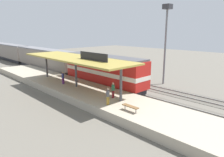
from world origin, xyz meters
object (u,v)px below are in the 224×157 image
at_px(light_mast, 166,28).
at_px(freight_car, 91,63).
at_px(passenger_carriage_rear, 9,52).
at_px(platform_bench, 130,106).
at_px(person_boarding, 63,77).
at_px(locomotive, 103,71).
at_px(passenger_carriage_front, 45,59).
at_px(person_waiting, 113,89).
at_px(person_walking, 108,95).

bearing_deg(light_mast, freight_car, 103.16).
relative_size(passenger_carriage_rear, light_mast, 1.71).
bearing_deg(platform_bench, light_mast, 20.98).
bearing_deg(light_mast, person_boarding, 149.90).
distance_m(locomotive, person_boarding, 5.76).
distance_m(passenger_carriage_front, person_boarding, 16.40).
bearing_deg(platform_bench, passenger_carriage_front, 78.06).
height_order(passenger_carriage_front, freight_car, passenger_carriage_front).
relative_size(person_waiting, person_boarding, 1.00).
bearing_deg(platform_bench, person_walking, 96.58).
height_order(light_mast, person_walking, light_mast).
bearing_deg(person_waiting, person_walking, -147.79).
distance_m(person_waiting, person_walking, 2.19).
height_order(platform_bench, passenger_carriage_front, passenger_carriage_front).
bearing_deg(locomotive, person_boarding, 154.76).
bearing_deg(person_walking, person_waiting, 32.21).
bearing_deg(passenger_carriage_rear, person_waiting, -95.61).
bearing_deg(freight_car, platform_bench, -119.19).
bearing_deg(light_mast, locomotive, 146.91).
bearing_deg(person_boarding, platform_bench, -93.63).
relative_size(light_mast, person_waiting, 6.84).
bearing_deg(freight_car, person_waiting, -120.87).
height_order(freight_car, person_waiting, freight_car).
bearing_deg(locomotive, freight_car, 61.85).
bearing_deg(passenger_carriage_front, locomotive, -90.00).
distance_m(platform_bench, freight_car, 21.74).
distance_m(freight_car, light_mast, 15.45).
relative_size(locomotive, freight_car, 1.20).
bearing_deg(freight_car, passenger_carriage_front, 116.07).
height_order(locomotive, freight_car, locomotive).
xyz_separation_m(platform_bench, freight_car, (10.60, 18.97, 0.63)).
bearing_deg(passenger_carriage_rear, platform_bench, -96.96).
bearing_deg(passenger_carriage_front, person_waiting, -100.29).
distance_m(platform_bench, passenger_carriage_front, 29.02).
xyz_separation_m(passenger_carriage_front, freight_car, (4.60, -9.40, -0.34)).
xyz_separation_m(freight_car, person_walking, (-10.91, -16.31, -0.12)).
height_order(locomotive, person_waiting, locomotive).
relative_size(platform_bench, person_waiting, 0.99).
xyz_separation_m(light_mast, person_waiting, (-12.26, -1.47, -6.54)).
height_order(light_mast, person_boarding, light_mast).
distance_m(light_mast, person_waiting, 13.97).
relative_size(passenger_carriage_front, freight_car, 1.67).
bearing_deg(passenger_carriage_rear, freight_car, -81.34).
bearing_deg(freight_car, passenger_carriage_rear, 98.66).
height_order(passenger_carriage_front, light_mast, light_mast).
bearing_deg(light_mast, platform_bench, -159.02).
relative_size(locomotive, light_mast, 1.23).
xyz_separation_m(platform_bench, person_walking, (-0.31, 2.66, 0.51)).
bearing_deg(freight_car, person_boarding, -147.85).
bearing_deg(light_mast, passenger_carriage_rear, 100.08).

